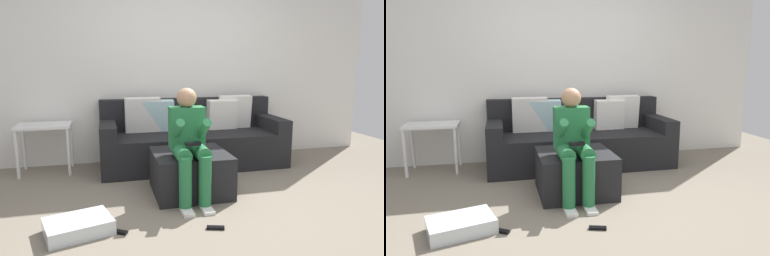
% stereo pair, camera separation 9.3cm
% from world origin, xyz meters
% --- Properties ---
extents(ground_plane, '(7.37, 7.37, 0.00)m').
position_xyz_m(ground_plane, '(0.00, 0.00, 0.00)').
color(ground_plane, slate).
extents(wall_back, '(5.67, 0.10, 2.78)m').
position_xyz_m(wall_back, '(0.00, 2.01, 1.39)').
color(wall_back, silver).
rests_on(wall_back, ground_plane).
extents(couch_sectional, '(2.32, 0.86, 0.88)m').
position_xyz_m(couch_sectional, '(0.11, 1.59, 0.32)').
color(couch_sectional, black).
rests_on(couch_sectional, ground_plane).
extents(ottoman, '(0.75, 0.72, 0.42)m').
position_xyz_m(ottoman, '(-0.16, 0.60, 0.21)').
color(ottoman, black).
rests_on(ottoman, ground_plane).
extents(person_seated, '(0.33, 0.60, 1.08)m').
position_xyz_m(person_seated, '(-0.22, 0.39, 0.58)').
color(person_seated, '#26723F').
rests_on(person_seated, ground_plane).
extents(storage_bin, '(0.57, 0.48, 0.11)m').
position_xyz_m(storage_bin, '(-1.22, -0.03, 0.06)').
color(storage_bin, silver).
rests_on(storage_bin, ground_plane).
extents(side_table, '(0.62, 0.44, 0.59)m').
position_xyz_m(side_table, '(-1.70, 1.68, 0.50)').
color(side_table, white).
rests_on(side_table, ground_plane).
extents(remote_near_ottoman, '(0.15, 0.08, 0.02)m').
position_xyz_m(remote_near_ottoman, '(-0.16, -0.23, 0.01)').
color(remote_near_ottoman, black).
rests_on(remote_near_ottoman, ground_plane).
extents(remote_by_storage_bin, '(0.15, 0.11, 0.02)m').
position_xyz_m(remote_by_storage_bin, '(-0.92, -0.11, 0.01)').
color(remote_by_storage_bin, black).
rests_on(remote_by_storage_bin, ground_plane).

